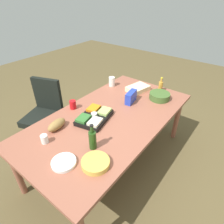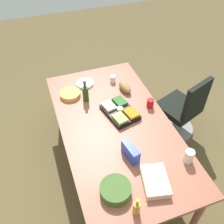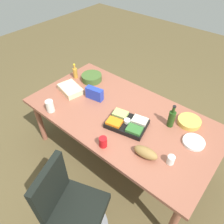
# 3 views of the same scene
# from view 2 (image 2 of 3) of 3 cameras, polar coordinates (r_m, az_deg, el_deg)

# --- Properties ---
(ground_plane) EXTENTS (10.00, 10.00, 0.00)m
(ground_plane) POSITION_cam_2_polar(r_m,az_deg,el_deg) (3.36, 0.75, -11.76)
(ground_plane) COLOR brown
(conference_table) EXTENTS (2.22, 1.18, 0.75)m
(conference_table) POSITION_cam_2_polar(r_m,az_deg,el_deg) (2.81, 0.88, -3.91)
(conference_table) COLOR #985642
(conference_table) RESTS_ON ground
(office_chair) EXTENTS (0.62, 0.62, 0.97)m
(office_chair) POSITION_cam_2_polar(r_m,az_deg,el_deg) (3.56, 15.28, -0.15)
(office_chair) COLOR gray
(office_chair) RESTS_ON ground
(red_solo_cup) EXTENTS (0.10, 0.10, 0.11)m
(red_solo_cup) POSITION_cam_2_polar(r_m,az_deg,el_deg) (2.97, 8.64, 1.95)
(red_solo_cup) COLOR red
(red_solo_cup) RESTS_ON conference_table
(chip_bag_blue) EXTENTS (0.23, 0.12, 0.15)m
(chip_bag_blue) POSITION_cam_2_polar(r_m,az_deg,el_deg) (2.45, 4.21, -8.95)
(chip_bag_blue) COLOR #253EBB
(chip_bag_blue) RESTS_ON conference_table
(sheet_cake) EXTENTS (0.36, 0.29, 0.07)m
(sheet_cake) POSITION_cam_2_polar(r_m,az_deg,el_deg) (2.35, 9.73, -15.10)
(sheet_cake) COLOR beige
(sheet_cake) RESTS_ON conference_table
(paper_cup) EXTENTS (0.08, 0.08, 0.09)m
(paper_cup) POSITION_cam_2_polar(r_m,az_deg,el_deg) (3.32, 0.16, 7.52)
(paper_cup) COLOR white
(paper_cup) RESTS_ON conference_table
(bread_loaf) EXTENTS (0.25, 0.14, 0.10)m
(bread_loaf) POSITION_cam_2_polar(r_m,az_deg,el_deg) (3.18, 2.91, 5.66)
(bread_loaf) COLOR olive
(bread_loaf) RESTS_ON conference_table
(veggie_tray) EXTENTS (0.48, 0.39, 0.09)m
(veggie_tray) POSITION_cam_2_polar(r_m,az_deg,el_deg) (2.87, 1.81, 0.17)
(veggie_tray) COLOR black
(veggie_tray) RESTS_ON conference_table
(salad_bowl) EXTENTS (0.35, 0.35, 0.09)m
(salad_bowl) POSITION_cam_2_polar(r_m,az_deg,el_deg) (2.26, 0.80, -17.20)
(salad_bowl) COLOR #406029
(salad_bowl) RESTS_ON conference_table
(wine_bottle) EXTENTS (0.09, 0.09, 0.28)m
(wine_bottle) POSITION_cam_2_polar(r_m,az_deg,el_deg) (3.01, -6.02, 4.22)
(wine_bottle) COLOR #204214
(wine_bottle) RESTS_ON conference_table
(dressing_bottle) EXTENTS (0.08, 0.08, 0.21)m
(dressing_bottle) POSITION_cam_2_polar(r_m,az_deg,el_deg) (2.16, 5.58, -20.79)
(dressing_bottle) COLOR gold
(dressing_bottle) RESTS_ON conference_table
(chip_bowl) EXTENTS (0.28, 0.28, 0.05)m
(chip_bowl) POSITION_cam_2_polar(r_m,az_deg,el_deg) (3.15, -9.44, 4.04)
(chip_bowl) COLOR gold
(chip_bowl) RESTS_ON conference_table
(mayo_jar) EXTENTS (0.10, 0.10, 0.14)m
(mayo_jar) POSITION_cam_2_polar(r_m,az_deg,el_deg) (2.52, 16.99, -9.57)
(mayo_jar) COLOR white
(mayo_jar) RESTS_ON conference_table
(paper_plate_stack) EXTENTS (0.25, 0.25, 0.03)m
(paper_plate_stack) POSITION_cam_2_polar(r_m,az_deg,el_deg) (3.31, -6.14, 6.46)
(paper_plate_stack) COLOR white
(paper_plate_stack) RESTS_ON conference_table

